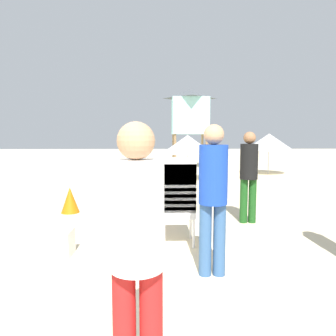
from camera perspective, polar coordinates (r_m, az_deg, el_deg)
ground at (r=3.59m, az=-24.44°, el=-20.68°), size 80.00×80.00×0.00m
stacked_plastic_chairs at (r=4.45m, az=1.94°, el=-4.98°), size 0.48×0.48×1.29m
lifeguard_near_left at (r=5.82m, az=14.66°, el=-0.52°), size 0.32×0.32×1.67m
lifeguard_near_right at (r=1.86m, az=-5.74°, el=-13.69°), size 0.32×0.32×1.65m
lifeguard_far_right at (r=3.49m, az=8.30°, el=-4.00°), size 0.32×0.32×1.71m
lifeguard_tower at (r=16.03m, az=3.99°, el=10.30°), size 1.98×1.98×3.99m
beach_umbrella_left at (r=11.38m, az=3.63°, el=4.37°), size 1.92×1.92×1.65m
beach_umbrella_mid at (r=13.87m, az=18.10°, el=4.58°), size 2.01×2.01×1.73m
traffic_cone_near at (r=5.56m, az=-3.79°, el=-7.78°), size 0.39×0.39×0.55m
traffic_cone_far at (r=6.80m, az=-17.59°, el=-5.63°), size 0.37×0.37×0.54m
cooler_box at (r=4.46m, az=-20.17°, el=-12.85°), size 0.46×0.35×0.35m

